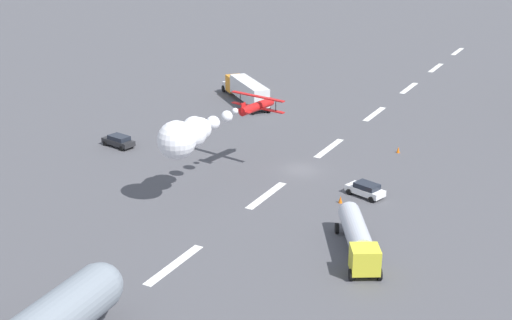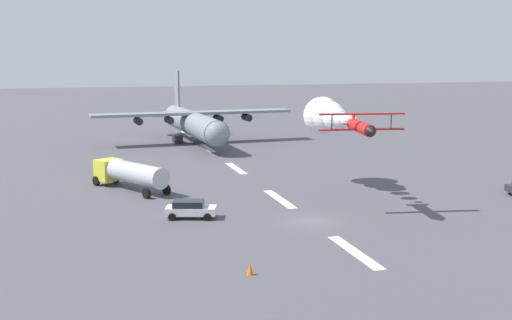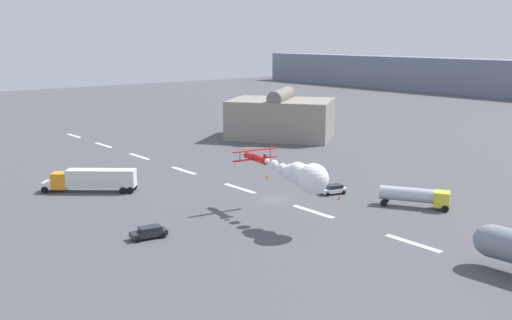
{
  "view_description": "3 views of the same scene",
  "coord_description": "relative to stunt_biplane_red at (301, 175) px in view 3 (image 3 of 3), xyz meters",
  "views": [
    {
      "loc": [
        69.7,
        31.82,
        29.79
      ],
      "look_at": [
        8.48,
        -1.39,
        3.76
      ],
      "focal_mm": 48.83,
      "sensor_mm": 36.0,
      "label": 1
    },
    {
      "loc": [
        -49.05,
        18.48,
        13.77
      ],
      "look_at": [
        17.0,
        0.0,
        2.44
      ],
      "focal_mm": 45.77,
      "sensor_mm": 36.0,
      "label": 2
    },
    {
      "loc": [
        66.43,
        -58.41,
        24.82
      ],
      "look_at": [
        1.68,
        -4.99,
        7.19
      ],
      "focal_mm": 41.16,
      "sensor_mm": 36.0,
      "label": 3
    }
  ],
  "objects": [
    {
      "name": "ground_plane",
      "position": [
        -12.89,
        6.57,
        -7.27
      ],
      "size": [
        440.0,
        440.0,
        0.0
      ],
      "primitive_type": "plane",
      "color": "#4C4C51",
      "rests_on": "ground"
    },
    {
      "name": "runway_stripe_0",
      "position": [
        -90.86,
        6.57,
        -7.26
      ],
      "size": [
        8.0,
        0.9,
        0.01
      ],
      "primitive_type": "cube",
      "color": "white",
      "rests_on": "ground"
    },
    {
      "name": "runway_stripe_1",
      "position": [
        -73.53,
        6.57,
        -7.26
      ],
      "size": [
        8.0,
        0.9,
        0.01
      ],
      "primitive_type": "cube",
      "color": "white",
      "rests_on": "ground"
    },
    {
      "name": "runway_stripe_2",
      "position": [
        -56.21,
        6.57,
        -7.26
      ],
      "size": [
        8.0,
        0.9,
        0.01
      ],
      "primitive_type": "cube",
      "color": "white",
      "rests_on": "ground"
    },
    {
      "name": "runway_stripe_3",
      "position": [
        -38.88,
        6.57,
        -7.26
      ],
      "size": [
        8.0,
        0.9,
        0.01
      ],
      "primitive_type": "cube",
      "color": "white",
      "rests_on": "ground"
    },
    {
      "name": "runway_stripe_4",
      "position": [
        -21.55,
        6.57,
        -7.26
      ],
      "size": [
        8.0,
        0.9,
        0.01
      ],
      "primitive_type": "cube",
      "color": "white",
      "rests_on": "ground"
    },
    {
      "name": "runway_stripe_5",
      "position": [
        -4.23,
        6.57,
        -7.26
      ],
      "size": [
        8.0,
        0.9,
        0.01
      ],
      "primitive_type": "cube",
      "color": "white",
      "rests_on": "ground"
    },
    {
      "name": "runway_stripe_6",
      "position": [
        13.1,
        6.57,
        -7.26
      ],
      "size": [
        8.0,
        0.9,
        0.01
      ],
      "primitive_type": "cube",
      "color": "white",
      "rests_on": "ground"
    },
    {
      "name": "stunt_biplane_red",
      "position": [
        0.0,
        0.0,
        0.0
      ],
      "size": [
        19.06,
        7.5,
        3.98
      ],
      "color": "red"
    },
    {
      "name": "semi_truck_orange",
      "position": [
        -35.17,
        -13.27,
        -5.14
      ],
      "size": [
        11.99,
        13.23,
        3.7
      ],
      "color": "silver",
      "rests_on": "ground"
    },
    {
      "name": "fuel_tanker_truck",
      "position": [
        3.78,
        19.9,
        -5.52
      ],
      "size": [
        9.96,
        7.24,
        2.9
      ],
      "color": "yellow",
      "rests_on": "ground"
    },
    {
      "name": "followme_car_yellow",
      "position": [
        -9.17,
        -17.54,
        -6.46
      ],
      "size": [
        2.66,
        4.78,
        1.52
      ],
      "color": "#262628",
      "rests_on": "ground"
    },
    {
      "name": "airport_staff_sedan",
      "position": [
        -9.09,
        16.01,
        -6.46
      ],
      "size": [
        2.96,
        4.52,
        1.52
      ],
      "color": "white",
      "rests_on": "ground"
    },
    {
      "name": "hangar_building",
      "position": [
        -54.73,
        45.55,
        -2.19
      ],
      "size": [
        30.2,
        28.48,
        12.3
      ],
      "color": "gray",
      "rests_on": "ground"
    },
    {
      "name": "traffic_cone_near",
      "position": [
        -24.14,
        14.85,
        -6.89
      ],
      "size": [
        0.44,
        0.44,
        0.75
      ],
      "primitive_type": "cone",
      "color": "orange",
      "rests_on": "ground"
    },
    {
      "name": "traffic_cone_far",
      "position": [
        -6.19,
        14.3,
        -6.89
      ],
      "size": [
        0.44,
        0.44,
        0.75
      ],
      "primitive_type": "cone",
      "color": "orange",
      "rests_on": "ground"
    }
  ]
}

